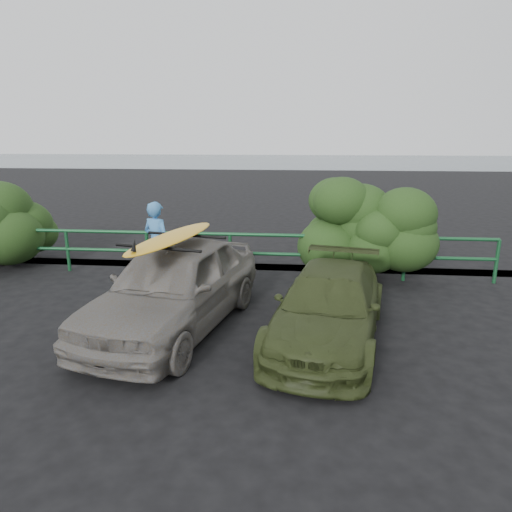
{
  "coord_description": "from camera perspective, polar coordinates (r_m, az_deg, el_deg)",
  "views": [
    {
      "loc": [
        2.62,
        -5.26,
        3.21
      ],
      "look_at": [
        1.85,
        2.6,
        1.13
      ],
      "focal_mm": 32.0,
      "sensor_mm": 36.0,
      "label": 1
    }
  ],
  "objects": [
    {
      "name": "ocean",
      "position": [
        65.39,
        3.39,
        11.93
      ],
      "size": [
        200.0,
        200.0,
        0.0
      ],
      "primitive_type": "plane",
      "color": "#536065",
      "rests_on": "ground"
    },
    {
      "name": "shrub_left",
      "position": [
        13.18,
        -28.81,
        3.18
      ],
      "size": [
        3.2,
        2.4,
        1.95
      ],
      "primitive_type": null,
      "color": "#244017",
      "rests_on": "ground"
    },
    {
      "name": "man",
      "position": [
        10.23,
        -12.24,
        1.54
      ],
      "size": [
        0.8,
        0.68,
        1.85
      ],
      "primitive_type": "imported",
      "rotation": [
        0.0,
        0.0,
        2.72
      ],
      "color": "#4081C0",
      "rests_on": "ground"
    },
    {
      "name": "roof_rack",
      "position": [
        7.66,
        -10.37,
        1.83
      ],
      "size": [
        1.67,
        1.33,
        0.05
      ],
      "primitive_type": null,
      "rotation": [
        0.0,
        0.0,
        -0.22
      ],
      "color": "black",
      "rests_on": "sedan"
    },
    {
      "name": "sedan",
      "position": [
        7.86,
        -10.11,
        -3.68
      ],
      "size": [
        2.67,
        4.69,
        1.5
      ],
      "primitive_type": "imported",
      "rotation": [
        0.0,
        0.0,
        -0.22
      ],
      "color": "#69645E",
      "rests_on": "ground"
    },
    {
      "name": "ground",
      "position": [
        6.69,
        -18.86,
        -14.74
      ],
      "size": [
        80.0,
        80.0,
        0.0
      ],
      "primitive_type": "plane",
      "color": "black"
    },
    {
      "name": "shrub_right",
      "position": [
        11.22,
        17.79,
        3.16
      ],
      "size": [
        3.2,
        2.4,
        2.18
      ],
      "primitive_type": null,
      "color": "#244017",
      "rests_on": "ground"
    },
    {
      "name": "surfboard",
      "position": [
        7.64,
        -10.39,
        2.31
      ],
      "size": [
        1.15,
        2.81,
        0.08
      ],
      "primitive_type": "ellipsoid",
      "rotation": [
        0.0,
        0.0,
        -0.22
      ],
      "color": "gold",
      "rests_on": "roof_rack"
    },
    {
      "name": "guardrail",
      "position": [
        10.92,
        -8.44,
        0.35
      ],
      "size": [
        14.0,
        0.08,
        1.04
      ],
      "primitive_type": null,
      "color": "#154B26",
      "rests_on": "ground"
    },
    {
      "name": "olive_vehicle",
      "position": [
        7.43,
        9.1,
        -6.2
      ],
      "size": [
        2.35,
        4.18,
        1.14
      ],
      "primitive_type": "imported",
      "rotation": [
        0.0,
        0.0,
        -0.2
      ],
      "color": "#303A1A",
      "rests_on": "ground"
    }
  ]
}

